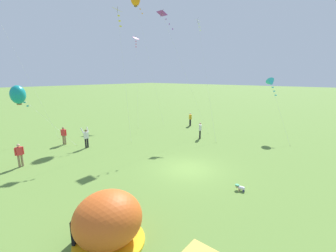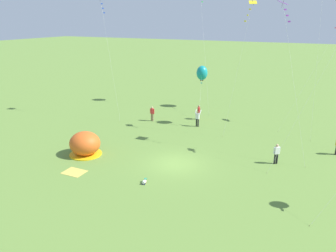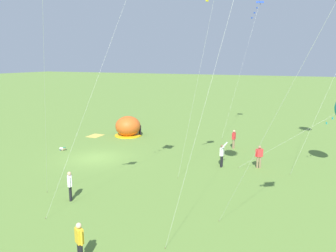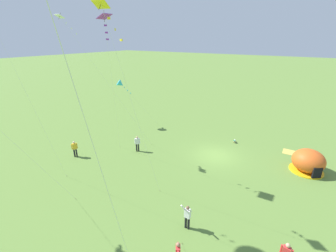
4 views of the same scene
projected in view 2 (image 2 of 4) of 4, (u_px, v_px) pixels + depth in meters
The scene contains 12 objects.
ground_plane at pixel (176, 164), 27.02m from camera, with size 300.00×300.00×0.00m, color olive.
popup_tent at pixel (85, 144), 28.54m from camera, with size 2.81×2.81×2.10m.
picnic_blanket at pixel (74, 172), 25.53m from camera, with size 1.70×1.30×0.01m, color gold.
toddler_crawling at pixel (145, 181), 23.75m from camera, with size 0.29×0.55×0.32m.
person_center_field at pixel (199, 111), 38.58m from camera, with size 0.40×0.52×1.72m.
person_strolling at pixel (277, 153), 26.73m from camera, with size 0.48×0.42×1.72m.
person_flying_kite at pixel (197, 118), 36.03m from camera, with size 0.68×0.47×1.89m.
person_with_toddler at pixel (152, 113), 38.00m from camera, with size 0.59×0.28×1.72m.
kite_teal at pixel (202, 73), 42.81m from camera, with size 2.99×7.56×5.56m.
kite_blue at pixel (101, 4), 37.35m from camera, with size 4.11×2.93×13.90m.
kite_purple at pixel (284, 8), 27.04m from camera, with size 3.99×4.25×13.05m.
kite_yellow at pixel (251, 9), 31.04m from camera, with size 1.84×3.41×13.16m.
Camera 2 is at (10.28, -22.44, 11.44)m, focal length 35.00 mm.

